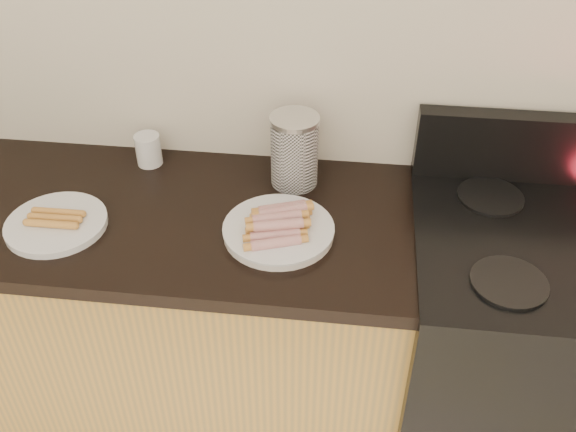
# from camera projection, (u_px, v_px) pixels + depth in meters

# --- Properties ---
(wall_back) EXTENTS (4.00, 0.04, 2.60)m
(wall_back) POSITION_uv_depth(u_px,v_px,m) (276.00, 29.00, 1.70)
(wall_back) COLOR silver
(wall_back) RESTS_ON ground
(cabinet_base) EXTENTS (2.20, 0.59, 0.86)m
(cabinet_base) POSITION_uv_depth(u_px,v_px,m) (51.00, 318.00, 2.06)
(cabinet_base) COLOR #AB7D31
(cabinet_base) RESTS_ON floor
(counter_slab) EXTENTS (2.20, 0.62, 0.04)m
(counter_slab) POSITION_uv_depth(u_px,v_px,m) (14.00, 207.00, 1.78)
(counter_slab) COLOR black
(counter_slab) RESTS_ON cabinet_base
(stove) EXTENTS (0.76, 0.65, 0.91)m
(stove) POSITION_uv_depth(u_px,v_px,m) (526.00, 360.00, 1.89)
(stove) COLOR black
(stove) RESTS_ON floor
(stove_panel) EXTENTS (0.76, 0.06, 0.20)m
(stove_panel) POSITION_uv_depth(u_px,v_px,m) (554.00, 149.00, 1.77)
(stove_panel) COLOR black
(stove_panel) RESTS_ON stove
(burner_near_left) EXTENTS (0.18, 0.18, 0.01)m
(burner_near_left) POSITION_uv_depth(u_px,v_px,m) (509.00, 282.00, 1.49)
(burner_near_left) COLOR black
(burner_near_left) RESTS_ON stove
(burner_far_left) EXTENTS (0.18, 0.18, 0.01)m
(burner_far_left) POSITION_uv_depth(u_px,v_px,m) (490.00, 197.00, 1.76)
(burner_far_left) COLOR black
(burner_far_left) RESTS_ON stove
(main_plate) EXTENTS (0.33, 0.33, 0.02)m
(main_plate) POSITION_uv_depth(u_px,v_px,m) (279.00, 232.00, 1.65)
(main_plate) COLOR white
(main_plate) RESTS_ON counter_slab
(side_plate) EXTENTS (0.31, 0.31, 0.02)m
(side_plate) POSITION_uv_depth(u_px,v_px,m) (56.00, 224.00, 1.67)
(side_plate) COLOR silver
(side_plate) RESTS_ON counter_slab
(hotdog_pile) EXTENTS (0.13, 0.21, 0.05)m
(hotdog_pile) POSITION_uv_depth(u_px,v_px,m) (278.00, 222.00, 1.63)
(hotdog_pile) COLOR maroon
(hotdog_pile) RESTS_ON main_plate
(plain_sausages) EXTENTS (0.13, 0.07, 0.02)m
(plain_sausages) POSITION_uv_depth(u_px,v_px,m) (55.00, 218.00, 1.66)
(plain_sausages) COLOR #C06A40
(plain_sausages) RESTS_ON side_plate
(canister) EXTENTS (0.14, 0.14, 0.21)m
(canister) POSITION_uv_depth(u_px,v_px,m) (294.00, 150.00, 1.78)
(canister) COLOR white
(canister) RESTS_ON counter_slab
(mug) EXTENTS (0.08, 0.08, 0.09)m
(mug) POSITION_uv_depth(u_px,v_px,m) (148.00, 150.00, 1.89)
(mug) COLOR white
(mug) RESTS_ON counter_slab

